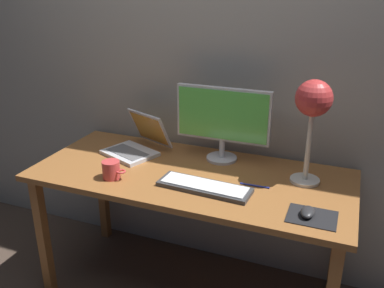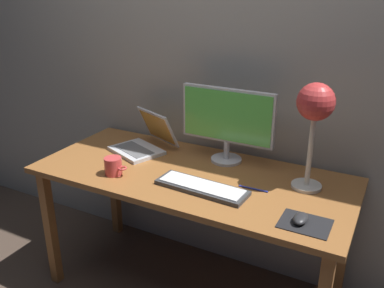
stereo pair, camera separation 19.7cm
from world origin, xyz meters
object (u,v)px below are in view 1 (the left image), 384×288
(keyboard_main, at_px, (204,187))
(desk_lamp, at_px, (313,105))
(coffee_mug, at_px, (111,170))
(laptop, at_px, (139,141))
(monitor, at_px, (223,118))
(mouse, at_px, (308,212))
(pen, at_px, (255,186))

(keyboard_main, relative_size, desk_lamp, 0.90)
(coffee_mug, bearing_deg, keyboard_main, 7.34)
(keyboard_main, height_order, laptop, laptop)
(coffee_mug, bearing_deg, laptop, 95.80)
(laptop, distance_m, coffee_mug, 0.35)
(monitor, bearing_deg, desk_lamp, -12.74)
(keyboard_main, distance_m, desk_lamp, 0.62)
(desk_lamp, height_order, coffee_mug, desk_lamp)
(mouse, bearing_deg, monitor, 140.29)
(monitor, relative_size, laptop, 1.30)
(laptop, relative_size, desk_lamp, 0.78)
(laptop, bearing_deg, desk_lamp, -2.67)
(keyboard_main, xyz_separation_m, desk_lamp, (0.42, 0.25, 0.37))
(laptop, bearing_deg, mouse, -20.30)
(keyboard_main, bearing_deg, mouse, -8.13)
(monitor, distance_m, pen, 0.41)
(monitor, bearing_deg, mouse, -39.71)
(desk_lamp, distance_m, coffee_mug, 1.00)
(monitor, height_order, keyboard_main, monitor)
(laptop, bearing_deg, monitor, 7.25)
(laptop, relative_size, pen, 2.77)
(pen, bearing_deg, laptop, 165.73)
(keyboard_main, bearing_deg, pen, 27.69)
(pen, bearing_deg, desk_lamp, 32.93)
(laptop, distance_m, mouse, 1.04)
(desk_lamp, height_order, mouse, desk_lamp)
(desk_lamp, xyz_separation_m, mouse, (0.05, -0.32, -0.36))
(monitor, distance_m, mouse, 0.69)
(laptop, xyz_separation_m, pen, (0.71, -0.18, -0.06))
(coffee_mug, relative_size, pen, 0.87)
(monitor, height_order, laptop, monitor)
(monitor, height_order, coffee_mug, monitor)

